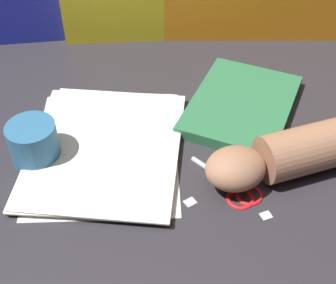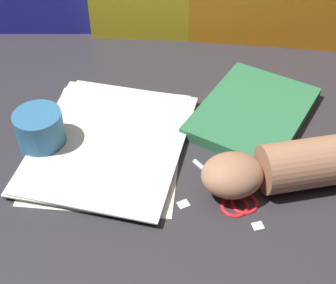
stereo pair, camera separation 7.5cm
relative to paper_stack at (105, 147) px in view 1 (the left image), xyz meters
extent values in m
plane|color=#2D2B30|center=(0.13, -0.02, -0.01)|extent=(6.00, 6.00, 0.00)
cube|color=white|center=(0.00, 0.01, -0.01)|extent=(0.28, 0.33, 0.00)
cube|color=white|center=(0.00, 0.00, 0.00)|extent=(0.26, 0.32, 0.00)
cube|color=white|center=(0.00, 0.00, 0.00)|extent=(0.27, 0.33, 0.00)
cube|color=white|center=(0.00, 0.00, 0.00)|extent=(0.27, 0.33, 0.00)
cube|color=white|center=(0.00, 0.00, 0.01)|extent=(0.28, 0.33, 0.00)
cube|color=#2D7247|center=(0.25, 0.11, 0.00)|extent=(0.26, 0.30, 0.02)
sphere|color=silver|center=(0.22, -0.08, 0.00)|extent=(0.01, 0.01, 0.01)
cylinder|color=silver|center=(0.19, -0.05, 0.00)|extent=(0.07, 0.07, 0.01)
torus|color=red|center=(0.24, -0.10, 0.00)|extent=(0.06, 0.06, 0.01)
cylinder|color=silver|center=(0.21, -0.04, 0.00)|extent=(0.03, 0.09, 0.01)
torus|color=red|center=(0.23, -0.11, 0.00)|extent=(0.05, 0.05, 0.01)
cylinder|color=#A87556|center=(0.38, -0.02, 0.03)|extent=(0.26, 0.16, 0.08)
ellipsoid|color=#A87556|center=(0.22, -0.08, 0.03)|extent=(0.12, 0.11, 0.06)
cube|color=white|center=(0.26, -0.14, -0.01)|extent=(0.02, 0.02, 0.00)
cube|color=white|center=(0.15, -0.12, -0.01)|extent=(0.02, 0.02, 0.00)
cylinder|color=teal|center=(-0.11, -0.03, 0.03)|extent=(0.08, 0.08, 0.08)
camera|label=1|loc=(0.11, -0.59, 0.57)|focal=50.00mm
camera|label=2|loc=(0.19, -0.59, 0.57)|focal=50.00mm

